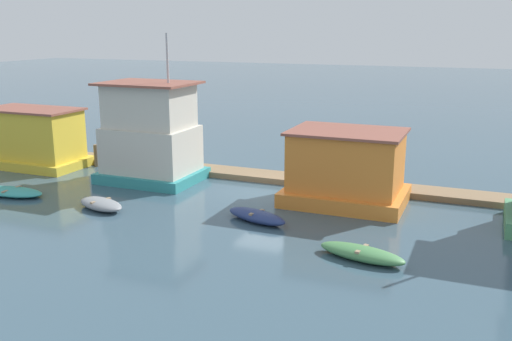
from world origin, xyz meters
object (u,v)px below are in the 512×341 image
(houseboat_teal, at_px, (151,136))
(dinghy_teal, at_px, (12,192))
(mooring_post_near_right, at_px, (96,156))
(houseboat_yellow, at_px, (34,139))
(dinghy_grey, at_px, (101,204))
(dinghy_green, at_px, (362,253))
(mooring_post_far_right, at_px, (362,177))
(houseboat_orange, at_px, (346,169))
(dinghy_navy, at_px, (257,216))

(houseboat_teal, bearing_deg, dinghy_teal, -133.80)
(mooring_post_near_right, bearing_deg, houseboat_yellow, -160.68)
(houseboat_yellow, distance_m, dinghy_grey, 10.41)
(dinghy_teal, bearing_deg, dinghy_grey, -1.49)
(dinghy_green, height_order, mooring_post_far_right, mooring_post_far_right)
(mooring_post_far_right, bearing_deg, dinghy_green, -77.85)
(dinghy_green, bearing_deg, dinghy_teal, 175.31)
(houseboat_teal, distance_m, houseboat_orange, 10.57)
(dinghy_navy, bearing_deg, dinghy_green, -25.45)
(houseboat_orange, distance_m, dinghy_grey, 11.33)
(houseboat_orange, bearing_deg, mooring_post_far_right, 72.48)
(houseboat_orange, xyz_separation_m, dinghy_navy, (-2.81, -4.09, -1.39))
(dinghy_teal, relative_size, mooring_post_far_right, 1.91)
(houseboat_yellow, height_order, mooring_post_far_right, houseboat_yellow)
(dinghy_teal, xyz_separation_m, mooring_post_far_right, (15.83, 6.48, 0.74))
(mooring_post_near_right, bearing_deg, houseboat_orange, -5.46)
(houseboat_orange, xyz_separation_m, mooring_post_far_right, (0.46, 1.47, -0.72))
(houseboat_orange, height_order, dinghy_teal, houseboat_orange)
(houseboat_yellow, relative_size, mooring_post_near_right, 4.69)
(dinghy_teal, height_order, dinghy_navy, dinghy_navy)
(dinghy_grey, distance_m, dinghy_navy, 7.26)
(houseboat_teal, relative_size, dinghy_navy, 2.46)
(houseboat_teal, height_order, dinghy_green, houseboat_teal)
(mooring_post_far_right, bearing_deg, dinghy_navy, -120.50)
(dinghy_navy, distance_m, mooring_post_far_right, 6.48)
(dinghy_grey, bearing_deg, dinghy_navy, 8.48)
(houseboat_yellow, height_order, dinghy_teal, houseboat_yellow)
(houseboat_orange, height_order, dinghy_green, houseboat_orange)
(dinghy_navy, height_order, dinghy_green, dinghy_navy)
(houseboat_teal, bearing_deg, dinghy_grey, -83.93)
(houseboat_teal, height_order, houseboat_orange, houseboat_teal)
(houseboat_orange, relative_size, mooring_post_far_right, 3.01)
(houseboat_teal, distance_m, dinghy_teal, 7.34)
(houseboat_orange, relative_size, dinghy_grey, 1.91)
(houseboat_orange, xyz_separation_m, mooring_post_near_right, (-15.31, 1.47, -0.98))
(mooring_post_far_right, bearing_deg, mooring_post_near_right, 180.00)
(houseboat_yellow, xyz_separation_m, mooring_post_near_right, (3.45, 1.21, -0.98))
(dinghy_navy, bearing_deg, dinghy_teal, -175.77)
(houseboat_yellow, xyz_separation_m, houseboat_teal, (8.23, -0.23, 0.80))
(houseboat_orange, bearing_deg, dinghy_teal, -161.92)
(dinghy_green, distance_m, mooring_post_far_right, 8.13)
(houseboat_teal, relative_size, dinghy_green, 2.31)
(houseboat_orange, xyz_separation_m, dinghy_teal, (-15.37, -5.02, -1.46))
(dinghy_navy, distance_m, mooring_post_near_right, 13.69)
(dinghy_teal, bearing_deg, dinghy_green, -4.69)
(houseboat_teal, bearing_deg, dinghy_navy, -28.02)
(dinghy_navy, bearing_deg, mooring_post_far_right, 59.50)
(dinghy_green, bearing_deg, mooring_post_near_right, 155.63)
(dinghy_teal, bearing_deg, houseboat_yellow, 122.76)
(houseboat_orange, height_order, mooring_post_near_right, houseboat_orange)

